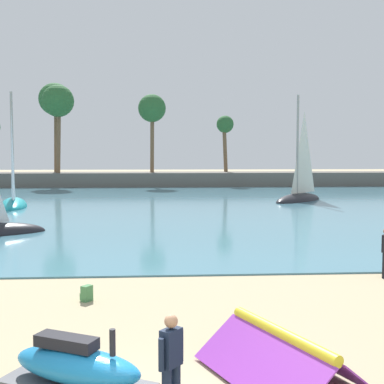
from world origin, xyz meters
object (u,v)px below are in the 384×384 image
(watercraft_on_trailer, at_px, (76,368))
(sailboat_toward_headland, at_px, (14,195))
(sailboat_mid_bay, at_px, (300,191))
(backpack_near_kite, at_px, (86,294))
(folded_kite, at_px, (282,348))
(person_rigging_by_gear, at_px, (171,364))

(watercraft_on_trailer, bearing_deg, sailboat_toward_headland, 107.39)
(sailboat_toward_headland, bearing_deg, sailboat_mid_bay, 7.96)
(backpack_near_kite, bearing_deg, folded_kite, -50.79)
(folded_kite, height_order, watercraft_on_trailer, watercraft_on_trailer)
(folded_kite, xyz_separation_m, backpack_near_kite, (-4.26, 5.22, -0.38))
(backpack_near_kite, bearing_deg, watercraft_on_trailer, -83.59)
(watercraft_on_trailer, xyz_separation_m, backpack_near_kite, (-0.64, 5.71, -0.31))
(person_rigging_by_gear, height_order, sailboat_mid_bay, sailboat_mid_bay)
(folded_kite, bearing_deg, person_rigging_by_gear, -147.24)
(backpack_near_kite, bearing_deg, sailboat_mid_bay, 64.05)
(folded_kite, xyz_separation_m, person_rigging_by_gear, (-2.04, -1.31, 0.31))
(sailboat_mid_bay, bearing_deg, sailboat_toward_headland, -172.04)
(person_rigging_by_gear, relative_size, sailboat_toward_headland, 0.17)
(folded_kite, bearing_deg, backpack_near_kite, 129.21)
(watercraft_on_trailer, xyz_separation_m, sailboat_mid_bay, (13.57, 34.91, 0.42))
(sailboat_mid_bay, bearing_deg, watercraft_on_trailer, -111.24)
(folded_kite, bearing_deg, sailboat_mid_bay, 73.87)
(watercraft_on_trailer, xyz_separation_m, person_rigging_by_gear, (1.58, -0.82, 0.38))
(person_rigging_by_gear, xyz_separation_m, sailboat_mid_bay, (11.99, 35.73, 0.05))
(person_rigging_by_gear, relative_size, backpack_near_kite, 3.78)
(watercraft_on_trailer, xyz_separation_m, sailboat_toward_headland, (-9.91, 31.63, 0.40))
(person_rigging_by_gear, height_order, backpack_near_kite, person_rigging_by_gear)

